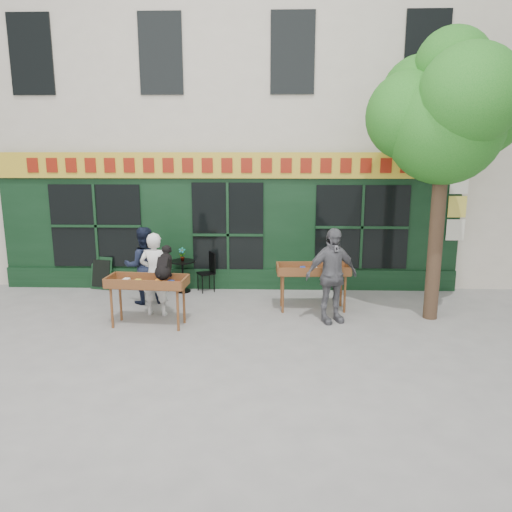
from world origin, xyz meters
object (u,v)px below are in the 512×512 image
(woman, at_px, (155,274))
(man_right, at_px, (331,276))
(book_cart_center, at_px, (147,285))
(man_left, at_px, (143,265))
(dog, at_px, (164,262))
(book_cart_right, at_px, (313,272))
(bistro_table, at_px, (183,270))

(woman, relative_size, man_right, 0.91)
(book_cart_center, distance_m, man_left, 1.52)
(dog, height_order, man_right, man_right)
(dog, relative_size, man_right, 0.32)
(dog, bearing_deg, woman, 121.65)
(dog, xyz_separation_m, book_cart_right, (2.91, 1.15, -0.47))
(man_right, xyz_separation_m, man_left, (-4.01, 1.10, -0.09))
(dog, height_order, bistro_table, dog)
(woman, distance_m, book_cart_right, 3.30)
(bistro_table, bearing_deg, man_left, -127.87)
(man_right, distance_m, man_left, 4.16)
(dog, bearing_deg, bistro_table, 97.38)
(dog, relative_size, man_left, 0.35)
(book_cart_center, height_order, dog, dog)
(book_cart_right, bearing_deg, man_left, 171.93)
(book_cart_center, distance_m, dog, 0.59)
(book_cart_center, bearing_deg, book_cart_right, 23.78)
(bistro_table, xyz_separation_m, man_left, (-0.70, -0.90, 0.31))
(book_cart_right, distance_m, man_left, 3.73)
(woman, bearing_deg, dog, 121.65)
(book_cart_center, height_order, man_left, man_left)
(book_cart_right, distance_m, man_right, 0.82)
(bistro_table, relative_size, man_left, 0.44)
(book_cart_right, bearing_deg, bistro_table, 154.77)
(book_cart_center, distance_m, man_right, 3.58)
(woman, xyz_separation_m, man_right, (3.56, -0.30, 0.08))
(bistro_table, bearing_deg, woman, -98.45)
(dog, height_order, book_cart_right, dog)
(book_cart_center, xyz_separation_m, woman, (-0.00, 0.65, 0.04))
(book_cart_center, relative_size, dog, 2.58)
(book_cart_center, xyz_separation_m, man_left, (-0.45, 1.46, 0.03))
(dog, bearing_deg, man_right, 12.25)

